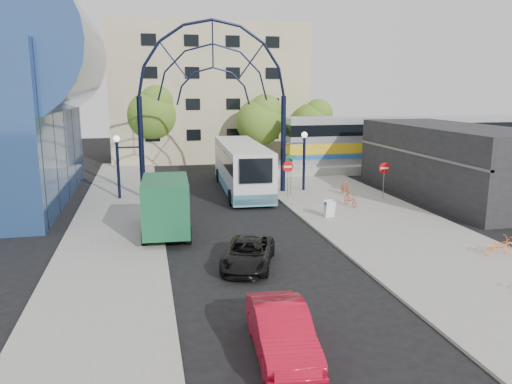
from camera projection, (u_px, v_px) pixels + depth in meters
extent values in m
plane|color=black|center=(259.00, 260.00, 22.27)|extent=(120.00, 120.00, 0.00)
cube|color=gray|center=(383.00, 225.00, 27.78)|extent=(8.00, 56.00, 0.12)
cube|color=gray|center=(115.00, 231.00, 26.61)|extent=(5.00, 50.00, 0.12)
cylinder|color=black|center=(141.00, 148.00, 33.87)|extent=(0.36, 0.36, 7.00)
cylinder|color=black|center=(283.00, 145.00, 36.00)|extent=(0.36, 0.36, 7.00)
cylinder|color=black|center=(118.00, 171.00, 33.84)|extent=(0.20, 0.20, 4.00)
cylinder|color=black|center=(304.00, 165.00, 36.64)|extent=(0.20, 0.20, 4.00)
sphere|color=white|center=(116.00, 139.00, 33.39)|extent=(0.44, 0.44, 0.44)
sphere|color=white|center=(304.00, 135.00, 36.20)|extent=(0.44, 0.44, 0.44)
cylinder|color=slate|center=(288.00, 181.00, 34.51)|extent=(0.06, 0.06, 2.20)
cylinder|color=red|center=(288.00, 167.00, 34.30)|extent=(0.80, 0.04, 0.80)
cube|color=white|center=(288.00, 167.00, 34.28)|extent=(0.55, 0.02, 0.12)
cylinder|color=slate|center=(384.00, 183.00, 33.91)|extent=(0.06, 0.06, 2.20)
cylinder|color=red|center=(384.00, 168.00, 33.71)|extent=(0.76, 0.04, 0.76)
cube|color=white|center=(385.00, 168.00, 33.68)|extent=(0.55, 0.02, 0.12)
cylinder|color=slate|center=(291.00, 175.00, 35.11)|extent=(0.05, 0.05, 2.80)
cube|color=#146626|center=(291.00, 157.00, 34.84)|extent=(0.70, 0.03, 0.18)
cube|color=#146626|center=(291.00, 160.00, 34.89)|extent=(0.03, 0.70, 0.18)
cube|color=white|center=(331.00, 210.00, 28.87)|extent=(0.55, 0.26, 0.99)
cube|color=white|center=(328.00, 208.00, 29.21)|extent=(0.55, 0.26, 0.99)
cube|color=#1E59A5|center=(330.00, 203.00, 28.98)|extent=(0.55, 0.42, 0.14)
cylinder|color=navy|center=(25.00, 49.00, 32.02)|extent=(9.00, 16.00, 9.00)
cube|color=black|center=(451.00, 162.00, 34.72)|extent=(6.00, 16.00, 5.00)
cube|color=tan|center=(206.00, 93.00, 54.72)|extent=(20.00, 12.00, 14.00)
cube|color=gray|center=(412.00, 165.00, 47.46)|extent=(32.00, 5.00, 0.80)
cube|color=#B7B7BC|center=(414.00, 138.00, 46.95)|extent=(25.00, 3.00, 4.20)
cube|color=gold|center=(413.00, 145.00, 47.08)|extent=(25.10, 3.05, 0.90)
cube|color=black|center=(414.00, 128.00, 46.75)|extent=(25.05, 3.05, 1.00)
cube|color=#1E59A5|center=(413.00, 152.00, 47.22)|extent=(25.10, 3.05, 0.35)
cylinder|color=#382314|center=(259.00, 154.00, 48.14)|extent=(0.36, 0.36, 2.52)
sphere|color=#426D1C|center=(260.00, 122.00, 47.51)|extent=(4.48, 4.48, 4.48)
sphere|color=#426D1C|center=(265.00, 111.00, 47.10)|extent=(3.08, 3.08, 3.08)
cylinder|color=#382314|center=(153.00, 150.00, 49.80)|extent=(0.36, 0.36, 2.88)
sphere|color=#426D1C|center=(152.00, 115.00, 49.08)|extent=(5.12, 5.12, 5.12)
sphere|color=#426D1C|center=(156.00, 102.00, 48.64)|extent=(3.52, 3.52, 3.52)
cylinder|color=#382314|center=(312.00, 151.00, 51.34)|extent=(0.36, 0.36, 2.34)
sphere|color=#426D1C|center=(312.00, 123.00, 50.76)|extent=(4.16, 4.16, 4.16)
sphere|color=#426D1C|center=(318.00, 113.00, 50.37)|extent=(2.86, 2.86, 2.86)
cube|color=silver|center=(242.00, 165.00, 37.02)|extent=(3.42, 12.74, 3.18)
cube|color=#529BB6|center=(242.00, 183.00, 37.29)|extent=(3.45, 12.74, 0.77)
cube|color=black|center=(241.00, 156.00, 36.88)|extent=(3.46, 12.49, 0.99)
cube|color=black|center=(256.00, 171.00, 30.73)|extent=(2.07, 0.26, 1.54)
cube|color=black|center=(231.00, 156.00, 43.09)|extent=(2.64, 0.33, 1.75)
cylinder|color=black|center=(218.00, 175.00, 40.85)|extent=(0.36, 1.07, 1.05)
cylinder|color=black|center=(251.00, 174.00, 41.30)|extent=(0.36, 1.07, 1.05)
cylinder|color=black|center=(231.00, 197.00, 32.57)|extent=(0.36, 1.07, 1.05)
cylinder|color=black|center=(272.00, 196.00, 33.02)|extent=(0.36, 1.07, 1.05)
cube|color=black|center=(167.00, 206.00, 27.91)|extent=(2.26, 2.35, 2.06)
cube|color=black|center=(166.00, 195.00, 28.90)|extent=(1.87, 0.18, 0.94)
cube|color=#165633|center=(166.00, 205.00, 25.05)|extent=(2.45, 4.41, 2.62)
cylinder|color=black|center=(147.00, 218.00, 27.57)|extent=(0.29, 0.91, 0.90)
cylinder|color=black|center=(186.00, 217.00, 27.93)|extent=(0.29, 0.91, 0.90)
cylinder|color=black|center=(144.00, 237.00, 24.06)|extent=(0.29, 0.91, 0.90)
cylinder|color=black|center=(189.00, 235.00, 24.41)|extent=(0.29, 0.91, 0.90)
imported|color=black|center=(248.00, 254.00, 21.25)|extent=(3.27, 4.67, 1.18)
imported|color=#B30B22|center=(282.00, 331.00, 14.16)|extent=(1.84, 4.48, 1.45)
imported|color=#E54F2D|center=(351.00, 200.00, 31.84)|extent=(0.72, 1.63, 0.83)
imported|color=#CC4828|center=(345.00, 188.00, 35.37)|extent=(0.52, 1.64, 0.97)
imported|color=orange|center=(499.00, 246.00, 22.50)|extent=(1.65, 0.69, 0.85)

